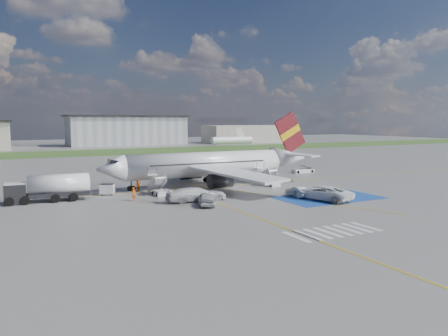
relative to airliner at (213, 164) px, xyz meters
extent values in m
plane|color=#60605E|center=(-1.51, -14.00, -3.39)|extent=(400.00, 400.00, 0.00)
cube|color=#2D4C1E|center=(-1.51, 81.00, -3.39)|extent=(400.00, 30.00, 0.01)
cube|color=gold|center=(-1.51, -2.00, -3.39)|extent=(120.00, 0.20, 0.01)
cube|color=gold|center=(-6.51, -24.00, -3.39)|extent=(0.20, 60.00, 0.01)
cube|color=gold|center=(-1.51, -2.00, -3.39)|extent=(20.71, 56.45, 0.01)
cube|color=#183F93|center=(8.49, -18.00, -3.39)|extent=(14.00, 8.00, 0.01)
cube|color=silver|center=(-7.51, -32.00, -3.39)|extent=(0.60, 4.00, 0.01)
cube|color=silver|center=(-6.31, -32.00, -3.39)|extent=(0.60, 4.00, 0.01)
cube|color=silver|center=(-5.11, -32.00, -3.39)|extent=(0.60, 4.00, 0.01)
cube|color=silver|center=(-3.91, -32.00, -3.39)|extent=(0.60, 4.00, 0.01)
cube|color=silver|center=(-2.71, -32.00, -3.39)|extent=(0.60, 4.00, 0.01)
cube|color=silver|center=(-1.51, -32.00, -3.39)|extent=(0.60, 4.00, 0.01)
cube|color=silver|center=(-0.31, -32.00, -3.39)|extent=(0.60, 4.00, 0.01)
cube|color=silver|center=(0.89, -32.00, -3.39)|extent=(0.60, 4.00, 0.01)
cube|color=gray|center=(18.49, 121.00, 2.61)|extent=(48.00, 18.00, 12.00)
cube|color=#A09A8A|center=(73.49, 114.00, 0.61)|extent=(40.00, 16.00, 8.00)
cylinder|color=silver|center=(-1.51, 0.00, 0.01)|extent=(26.00, 3.90, 3.90)
cone|color=silver|center=(-16.51, 0.00, 0.01)|extent=(4.00, 3.90, 3.90)
cube|color=black|center=(-15.91, 0.00, 1.06)|extent=(1.67, 1.90, 0.82)
cone|color=silver|center=(14.69, 0.00, 0.41)|extent=(6.50, 3.90, 3.90)
cube|color=silver|center=(-0.51, -8.50, -0.59)|extent=(9.86, 15.95, 1.40)
cube|color=silver|center=(-0.51, 8.50, -0.59)|extent=(9.86, 15.95, 1.40)
cylinder|color=#38383A|center=(-1.51, -5.60, -1.99)|extent=(3.40, 2.10, 2.10)
cylinder|color=#38383A|center=(-1.51, 5.60, -1.99)|extent=(3.40, 2.10, 2.10)
cube|color=#590F15|center=(14.99, 0.00, 4.81)|extent=(6.62, 0.30, 7.45)
cube|color=#DAA20C|center=(14.99, 0.00, 4.81)|extent=(4.36, 0.40, 3.08)
cube|color=silver|center=(15.29, -3.20, 1.11)|extent=(4.73, 5.95, 0.49)
cube|color=silver|center=(15.29, 3.20, 1.11)|extent=(4.73, 5.95, 0.49)
cube|color=black|center=(-1.51, -1.96, 0.36)|extent=(19.50, 0.04, 0.18)
cube|color=black|center=(-1.51, 1.96, 0.36)|extent=(19.50, 0.04, 0.18)
cube|color=silver|center=(-11.01, -4.15, -1.94)|extent=(1.40, 3.73, 2.32)
cube|color=silver|center=(-11.01, -2.25, -0.89)|extent=(1.40, 1.00, 0.12)
cylinder|color=black|center=(-11.71, -2.25, -0.34)|extent=(0.06, 0.06, 1.10)
cylinder|color=black|center=(-10.31, -2.25, -0.34)|extent=(0.06, 0.06, 1.10)
cube|color=silver|center=(-11.01, -5.75, -3.04)|extent=(1.60, 2.40, 0.70)
cube|color=silver|center=(7.49, -4.15, -1.94)|extent=(1.40, 3.73, 2.32)
cube|color=silver|center=(7.49, -2.25, -0.89)|extent=(1.40, 1.00, 0.12)
cylinder|color=black|center=(6.79, -2.25, -0.34)|extent=(0.06, 0.06, 1.10)
cylinder|color=black|center=(8.19, -2.25, -0.34)|extent=(0.06, 0.06, 1.10)
cube|color=silver|center=(7.49, -5.75, -3.04)|extent=(1.60, 2.40, 0.70)
cube|color=black|center=(-29.09, -3.31, -2.13)|extent=(2.60, 2.60, 2.52)
cylinder|color=silver|center=(-23.95, -3.49, -1.20)|extent=(7.52, 2.77, 2.52)
cube|color=black|center=(-23.95, -3.49, -2.46)|extent=(7.52, 2.77, 0.55)
cube|color=silver|center=(-17.45, -1.87, -2.58)|extent=(2.21, 1.83, 1.34)
cube|color=black|center=(-17.45, -1.87, -1.87)|extent=(2.08, 1.70, 0.11)
cube|color=silver|center=(22.91, 6.31, -3.01)|extent=(4.57, 1.62, 0.76)
cube|color=black|center=(24.04, 6.28, -2.35)|extent=(2.99, 1.20, 0.84)
imported|color=#A5A8AC|center=(-8.40, -15.11, -2.55)|extent=(3.60, 5.31, 1.68)
imported|color=#ABADB2|center=(5.25, -15.38, -2.69)|extent=(1.73, 4.35, 1.41)
imported|color=white|center=(6.61, -18.38, -2.14)|extent=(4.73, 7.27, 2.51)
imported|color=silver|center=(-8.27, -11.82, -2.20)|extent=(6.13, 2.59, 2.38)
imported|color=orange|center=(-15.35, -7.83, -2.53)|extent=(0.75, 0.72, 1.73)
imported|color=orange|center=(-12.99, -1.51, -2.50)|extent=(0.82, 0.98, 1.79)
imported|color=orange|center=(8.11, -3.95, -2.57)|extent=(0.86, 1.02, 1.64)
camera|label=1|loc=(-30.77, -62.68, 6.97)|focal=35.00mm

